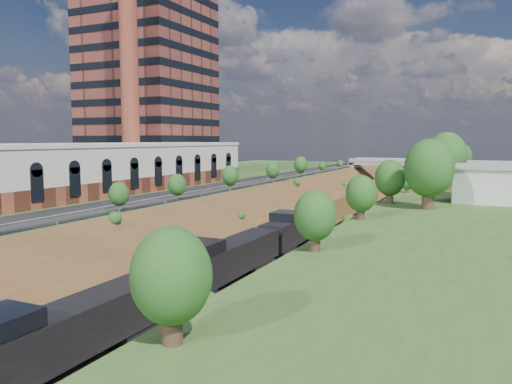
% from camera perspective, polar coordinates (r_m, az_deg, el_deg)
% --- Properties ---
extents(platform_left, '(44.00, 180.00, 5.00)m').
position_cam_1_polar(platform_left, '(95.11, -11.01, -0.14)').
color(platform_left, '#375C26').
rests_on(platform_left, ground).
extents(embankment_left, '(10.00, 180.00, 10.00)m').
position_cam_1_polar(embankment_left, '(84.43, 1.19, -2.51)').
color(embankment_left, brown).
rests_on(embankment_left, ground).
extents(embankment_right, '(10.00, 180.00, 10.00)m').
position_cam_1_polar(embankment_right, '(78.25, 16.11, -3.42)').
color(embankment_right, brown).
rests_on(embankment_right, ground).
extents(rail_left_track, '(1.58, 180.00, 0.18)m').
position_cam_1_polar(rail_left_track, '(81.42, 6.61, -2.80)').
color(rail_left_track, gray).
rests_on(rail_left_track, ground).
extents(rail_right_track, '(1.58, 180.00, 0.18)m').
position_cam_1_polar(rail_right_track, '(79.94, 10.15, -3.02)').
color(rail_right_track, gray).
rests_on(rail_right_track, ground).
extents(road, '(8.00, 180.00, 0.10)m').
position_cam_1_polar(road, '(85.75, -1.55, 1.02)').
color(road, black).
rests_on(road, platform_left).
extents(guardrail, '(0.10, 171.00, 0.70)m').
position_cam_1_polar(guardrail, '(83.78, 0.90, 1.24)').
color(guardrail, '#99999E').
rests_on(guardrail, platform_left).
extents(commercial_building, '(14.30, 62.30, 7.00)m').
position_cam_1_polar(commercial_building, '(74.53, -17.98, 2.64)').
color(commercial_building, brown).
rests_on(commercial_building, platform_left).
extents(highrise_tower, '(22.00, 22.00, 53.90)m').
position_cam_1_polar(highrise_tower, '(112.64, -12.30, 16.29)').
color(highrise_tower, brown).
rests_on(highrise_tower, platform_left).
extents(smokestack, '(3.20, 3.20, 40.00)m').
position_cam_1_polar(smokestack, '(94.09, -14.28, 13.46)').
color(smokestack, brown).
rests_on(smokestack, platform_left).
extents(overpass, '(24.50, 8.30, 7.40)m').
position_cam_1_polar(overpass, '(140.41, 15.74, 2.68)').
color(overpass, gray).
rests_on(overpass, ground).
extents(white_building_near, '(9.00, 12.00, 4.00)m').
position_cam_1_polar(white_building_near, '(68.56, 25.58, 0.81)').
color(white_building_near, silver).
rests_on(white_building_near, platform_right).
extents(white_building_far, '(8.00, 10.00, 3.60)m').
position_cam_1_polar(white_building_far, '(90.51, 25.17, 1.82)').
color(white_building_far, silver).
rests_on(white_building_far, platform_right).
extents(tree_right_large, '(5.25, 5.25, 7.61)m').
position_cam_1_polar(tree_right_large, '(56.72, 19.18, 2.52)').
color(tree_right_large, '#473323').
rests_on(tree_right_large, platform_right).
extents(tree_left_crest, '(2.45, 2.45, 3.55)m').
position_cam_1_polar(tree_left_crest, '(50.51, -18.41, -0.51)').
color(tree_left_crest, '#473323').
rests_on(tree_left_crest, platform_left).
extents(freight_train, '(2.82, 114.31, 4.55)m').
position_cam_1_polar(freight_train, '(73.53, 8.90, -1.93)').
color(freight_train, black).
rests_on(freight_train, ground).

